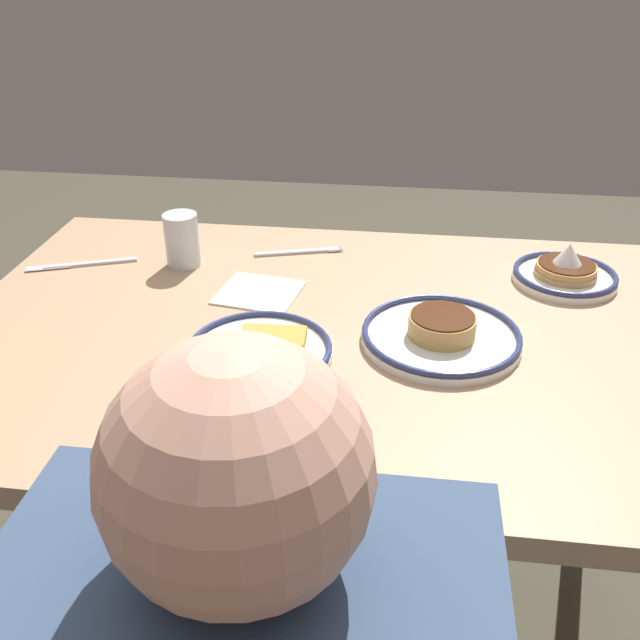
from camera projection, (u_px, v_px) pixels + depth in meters
name	position (u px, v px, depth m)	size (l,w,h in m)	color
ground_plane	(335.00, 614.00, 1.63)	(6.00, 6.00, 0.00)	#4B4737
dining_table	(338.00, 361.00, 1.28)	(1.39, 0.91, 0.76)	tan
plate_near_main	(441.00, 334.00, 1.20)	(0.27, 0.27, 0.05)	white
plate_center_pancakes	(565.00, 273.00, 1.40)	(0.20, 0.20, 0.08)	white
plate_far_companion	(258.00, 350.00, 1.16)	(0.24, 0.24, 0.05)	white
drinking_glass	(182.00, 243.00, 1.46)	(0.07, 0.07, 0.11)	silver
paper_napkin	(259.00, 292.00, 1.37)	(0.15, 0.14, 0.00)	white
fork_near	(299.00, 252.00, 1.53)	(0.19, 0.07, 0.01)	silver
fork_far	(281.00, 429.00, 1.00)	(0.19, 0.03, 0.01)	silver
butter_knife	(82.00, 264.00, 1.48)	(0.22, 0.10, 0.01)	silver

